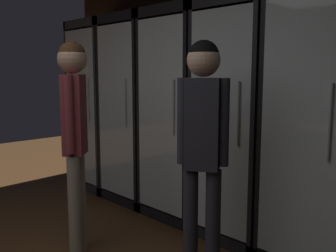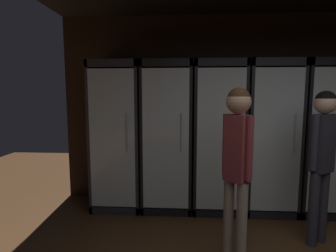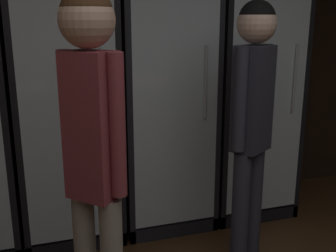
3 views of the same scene
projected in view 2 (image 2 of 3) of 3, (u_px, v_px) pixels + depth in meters
The scene contains 8 objects.
wall_back at pixel (260, 110), 3.89m from camera, with size 6.00×0.06×2.80m, color black.
cooler_far_left at pixel (119, 137), 3.75m from camera, with size 0.68×0.67×2.08m.
cooler_left at pixel (167, 137), 3.70m from camera, with size 0.68×0.67×2.08m.
cooler_center at pixel (217, 138), 3.66m from camera, with size 0.68×0.67×2.08m.
cooler_right at pixel (268, 138), 3.61m from camera, with size 0.68×0.67×2.08m.
cooler_far_right at pixel (320, 138), 3.57m from camera, with size 0.68×0.67×2.08m.
shopper_near at pixel (322, 150), 2.71m from camera, with size 0.31×0.25×1.67m.
shopper_far at pixel (237, 154), 2.38m from camera, with size 0.25×0.25×1.69m.
Camera 2 is at (-1.15, -0.94, 1.62)m, focal length 27.50 mm.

